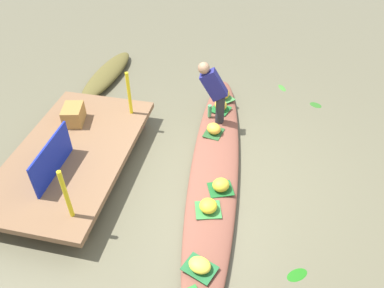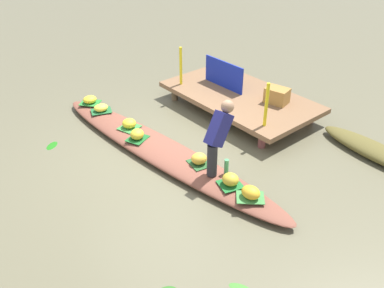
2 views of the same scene
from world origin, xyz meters
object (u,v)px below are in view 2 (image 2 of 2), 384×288
Objects in this scene: banana_bunch_5 at (230,179)px; produce_crate at (277,96)px; vendor_boat at (161,151)px; vendor_person at (218,135)px; banana_bunch_0 at (251,192)px; banana_bunch_1 at (129,123)px; banana_bunch_6 at (137,134)px; water_bottle at (226,166)px; moored_boat at (376,152)px; market_banner at (224,74)px; banana_bunch_2 at (199,159)px; banana_bunch_4 at (90,99)px; banana_bunch_3 at (101,108)px.

banana_bunch_5 is 0.59× the size of produce_crate.
vendor_person is at bearing 5.80° from vendor_boat.
banana_bunch_1 is at bearing -175.60° from banana_bunch_0.
banana_bunch_6 is at bearing -172.27° from banana_bunch_0.
banana_bunch_0 is at bearing -56.83° from produce_crate.
water_bottle is at bearing 166.57° from banana_bunch_0.
vendor_boat is 21.37× the size of banana_bunch_5.
market_banner reaches higher than moored_boat.
banana_bunch_1 is 0.22× the size of vendor_person.
produce_crate is (1.23, 0.28, -0.13)m from market_banner.
banana_bunch_5 reaches higher than banana_bunch_2.
vendor_boat is 0.53m from banana_bunch_6.
banana_bunch_5 is at bearing 4.02° from banana_bunch_4.
banana_bunch_1 is 1.01× the size of banana_bunch_2.
vendor_person is at bearing 5.82° from banana_bunch_4.
water_bottle is at bearing -110.87° from moored_boat.
produce_crate is (-0.90, 2.25, 0.21)m from water_bottle.
produce_crate reaches higher than banana_bunch_4.
market_banner reaches higher than banana_bunch_4.
water_bottle reaches higher than moored_boat.
banana_bunch_2 is 0.99× the size of banana_bunch_6.
banana_bunch_5 is at bearing 9.07° from banana_bunch_6.
banana_bunch_5 is at bearing -179.03° from banana_bunch_0.
banana_bunch_4 reaches higher than banana_bunch_3.
banana_bunch_0 is 0.24× the size of vendor_person.
vendor_boat is 1.59m from banana_bunch_5.
moored_boat is 8.40× the size of banana_bunch_2.
moored_boat is at bearing 79.87° from banana_bunch_0.
banana_bunch_3 is (-2.67, -0.29, -0.02)m from banana_bunch_2.
water_bottle reaches higher than banana_bunch_2.
banana_bunch_4 is at bearing -122.53° from market_banner.
banana_bunch_4 is 1.14× the size of water_bottle.
banana_bunch_0 is at bearing 3.73° from banana_bunch_4.
banana_bunch_0 is at bearing 0.97° from banana_bunch_5.
banana_bunch_1 is at bearing -92.77° from market_banner.
market_banner is at bearing -167.13° from produce_crate.
produce_crate is (-0.43, 2.41, 0.23)m from banana_bunch_2.
banana_bunch_0 is 1.02× the size of banana_bunch_4.
banana_bunch_6 is at bearing -130.47° from moored_boat.
banana_bunch_6 is at bearing -107.70° from produce_crate.
banana_bunch_4 is at bearing -144.45° from moored_boat.
banana_bunch_0 is 1.17× the size of water_bottle.
banana_bunch_4 is at bearing -175.98° from banana_bunch_5.
banana_bunch_6 is at bearing -166.10° from vendor_person.
banana_bunch_6 is at bearing -170.93° from banana_bunch_5.
vendor_boat is 3.77m from moored_boat.
vendor_person reaches higher than water_bottle.
banana_bunch_6 is (-0.47, -0.17, 0.19)m from vendor_boat.
banana_bunch_2 reaches higher than banana_bunch_1.
banana_bunch_5 is (3.88, 0.27, 0.02)m from banana_bunch_4.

